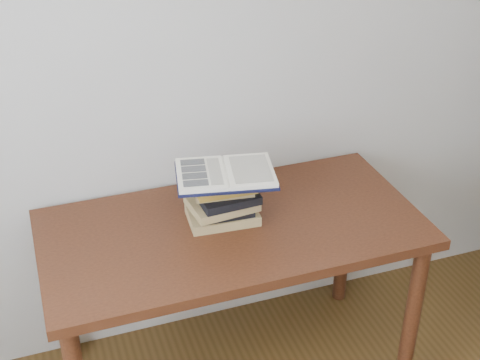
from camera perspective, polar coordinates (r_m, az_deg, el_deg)
name	(u,v)px	position (r m, az deg, el deg)	size (l,w,h in m)	color
desk	(233,247)	(2.45, -0.62, -5.75)	(1.36, 0.68, 0.73)	#4F2713
book_stack	(223,199)	(2.36, -1.45, -1.65)	(0.26, 0.20, 0.19)	tan
open_book	(226,174)	(2.30, -1.24, 0.55)	(0.38, 0.30, 0.03)	black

